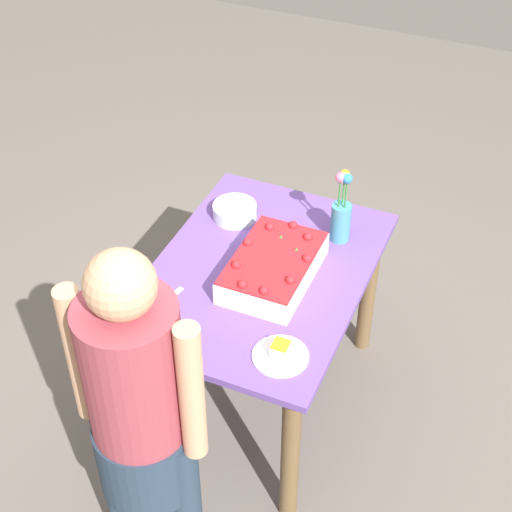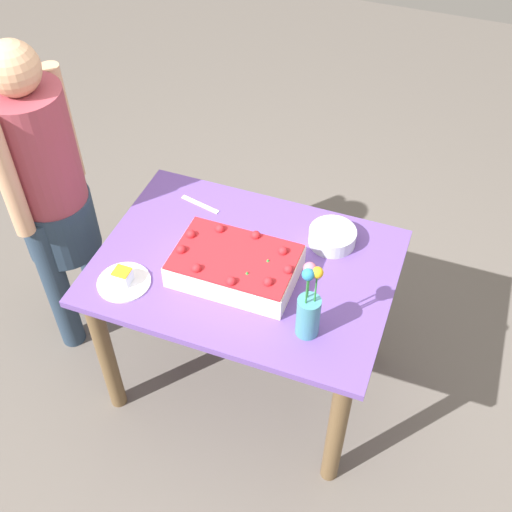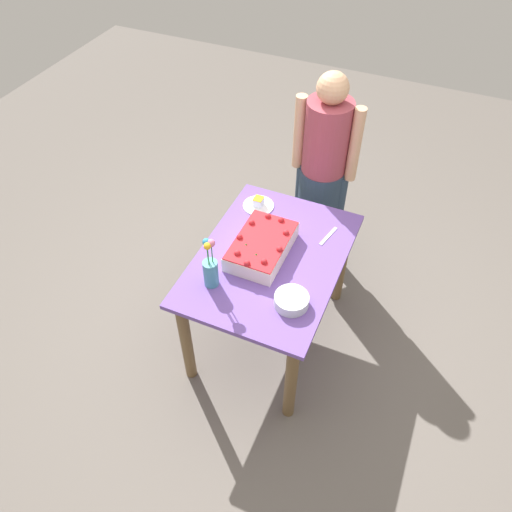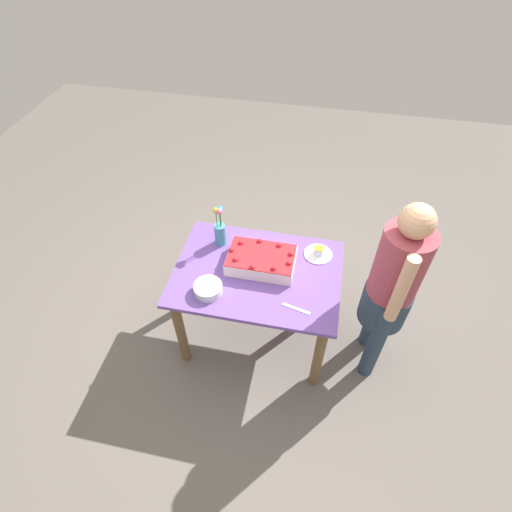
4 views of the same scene
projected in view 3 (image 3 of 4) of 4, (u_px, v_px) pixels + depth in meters
ground_plane at (268, 332)px, 3.43m from camera, size 8.00×8.00×0.00m
dining_table at (270, 273)px, 2.99m from camera, size 1.13×0.81×0.75m
sheet_cake at (262, 246)px, 2.87m from camera, size 0.46×0.29×0.13m
serving_plate_with_slice at (258, 204)px, 3.19m from camera, size 0.20×0.20×0.07m
cake_knife at (328, 236)px, 3.00m from camera, size 0.18×0.06×0.00m
flower_vase at (210, 269)px, 2.66m from camera, size 0.08×0.08×0.33m
fruit_bowl at (291, 300)px, 2.62m from camera, size 0.19×0.19×0.06m
person_standing at (324, 163)px, 3.35m from camera, size 0.31×0.45×1.49m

